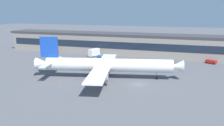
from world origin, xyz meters
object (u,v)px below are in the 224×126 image
(pushback_tractor, at_px, (211,61))
(belt_loader, at_px, (53,52))
(traffic_cone_0, at_px, (60,82))
(follow_me_car, at_px, (101,58))
(catering_truck, at_px, (94,52))
(traffic_cone_1, at_px, (89,91))
(airliner, at_px, (106,65))

(pushback_tractor, height_order, belt_loader, belt_loader)
(pushback_tractor, distance_m, traffic_cone_0, 73.00)
(belt_loader, xyz_separation_m, follow_me_car, (32.54, -6.98, -0.06))
(belt_loader, bearing_deg, pushback_tractor, 0.71)
(follow_me_car, bearing_deg, pushback_tractor, 8.58)
(follow_me_car, relative_size, traffic_cone_0, 7.50)
(catering_truck, xyz_separation_m, belt_loader, (-25.59, -0.62, -1.14))
(pushback_tractor, xyz_separation_m, traffic_cone_1, (-38.69, -56.46, -0.77))
(pushback_tractor, relative_size, traffic_cone_1, 9.87)
(airliner, bearing_deg, follow_me_car, 114.40)
(traffic_cone_0, bearing_deg, pushback_tractor, 44.93)
(pushback_tractor, height_order, follow_me_car, follow_me_car)
(airliner, relative_size, traffic_cone_0, 86.11)
(belt_loader, distance_m, traffic_cone_0, 60.97)
(airliner, relative_size, follow_me_car, 11.48)
(airliner, bearing_deg, belt_loader, 140.38)
(follow_me_car, xyz_separation_m, traffic_cone_0, (1.63, -43.52, -0.77))
(airliner, height_order, traffic_cone_1, airliner)
(airliner, height_order, traffic_cone_0, airliner)
(belt_loader, xyz_separation_m, traffic_cone_0, (34.16, -50.50, -0.83))
(airliner, xyz_separation_m, follow_me_car, (-14.50, 31.96, -3.97))
(airliner, distance_m, belt_loader, 61.18)
(belt_loader, bearing_deg, traffic_cone_1, -49.60)
(airliner, bearing_deg, catering_truck, 118.46)
(traffic_cone_0, relative_size, traffic_cone_1, 1.15)
(catering_truck, height_order, traffic_cone_0, catering_truck)
(belt_loader, xyz_separation_m, traffic_cone_1, (47.15, -55.40, -0.88))
(catering_truck, distance_m, traffic_cone_1, 60.07)
(catering_truck, bearing_deg, traffic_cone_1, -68.95)
(belt_loader, bearing_deg, catering_truck, 1.39)
(pushback_tractor, distance_m, belt_loader, 85.85)
(follow_me_car, height_order, traffic_cone_0, follow_me_car)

